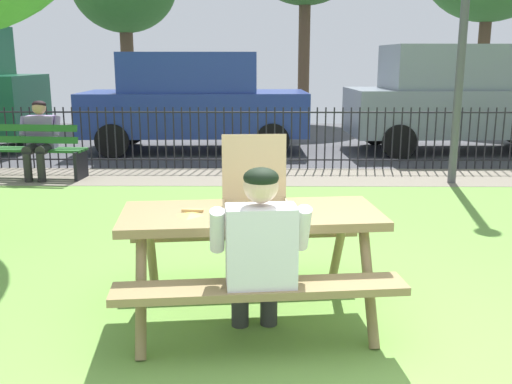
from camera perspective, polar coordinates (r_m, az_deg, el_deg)
The scene contains 13 objects.
ground at distance 4.68m, azimuth 7.55°, elevation -9.98°, with size 28.00×10.63×0.02m, color #6E9F44.
cobblestone_walkway at distance 9.09m, azimuth 4.14°, elevation 1.47°, with size 28.00×1.40×0.01m, color gray.
street_asphalt at distance 13.25m, azimuth 3.05°, elevation 5.11°, with size 28.00×7.05×0.01m, color #424247.
picnic_table_foreground at distance 4.07m, azimuth -0.48°, elevation -4.27°, with size 1.95×1.67×0.79m.
pizza_box_open at distance 4.01m, azimuth -0.04°, elevation -0.55°, with size 0.50×0.52×0.52m.
pizza_slice_on_table at distance 3.97m, azimuth -6.49°, elevation -2.12°, with size 0.16×0.21×0.02m.
adult_at_table at distance 3.58m, azimuth 0.34°, elevation -5.72°, with size 0.63×0.62×1.19m.
iron_fence_streetside at distance 9.69m, azimuth 3.94°, elevation 5.37°, with size 22.78×0.03×1.03m.
park_bench_left at distance 9.54m, azimuth -21.26°, elevation 3.73°, with size 1.63×0.60×0.85m.
person_on_park_bench at distance 9.48m, azimuth -20.61°, elevation 5.20°, with size 0.62×0.60×1.19m.
lamp_post_walkway at distance 8.96m, azimuth 19.94°, elevation 16.60°, with size 0.28×0.28×4.07m.
parked_car_left at distance 11.69m, azimuth -6.15°, elevation 8.99°, with size 4.46×2.04×1.94m.
parked_car_center at distance 12.29m, azimuth 20.11°, elevation 8.90°, with size 4.68×2.13×2.08m.
Camera 1 is at (-0.56, -2.96, 1.81)m, focal length 40.47 mm.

